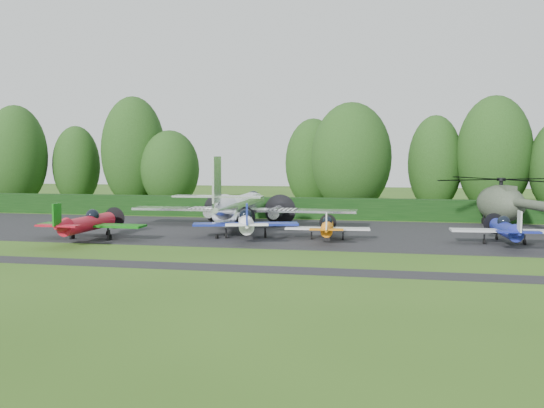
% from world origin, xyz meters
% --- Properties ---
extents(ground, '(160.00, 160.00, 0.00)m').
position_xyz_m(ground, '(0.00, 0.00, 0.00)').
color(ground, '#2C4D15').
rests_on(ground, ground).
extents(apron, '(70.00, 18.00, 0.01)m').
position_xyz_m(apron, '(0.00, 10.00, 0.00)').
color(apron, black).
rests_on(apron, ground).
extents(taxiway_verge, '(70.00, 2.00, 0.00)m').
position_xyz_m(taxiway_verge, '(0.00, -6.00, 0.00)').
color(taxiway_verge, black).
rests_on(taxiway_verge, ground).
extents(hedgerow, '(90.00, 1.60, 2.00)m').
position_xyz_m(hedgerow, '(0.00, 21.00, 0.00)').
color(hedgerow, black).
rests_on(hedgerow, ground).
extents(transport_plane, '(19.76, 15.15, 6.33)m').
position_xyz_m(transport_plane, '(-4.76, 12.12, 1.77)').
color(transport_plane, white).
rests_on(transport_plane, ground).
extents(light_plane_red, '(8.04, 8.45, 3.09)m').
position_xyz_m(light_plane_red, '(-13.52, 2.24, 1.29)').
color(light_plane_red, '#AE1022').
rests_on(light_plane_red, ground).
extents(light_plane_white, '(7.82, 8.22, 3.00)m').
position_xyz_m(light_plane_white, '(-2.54, 5.40, 1.25)').
color(light_plane_white, white).
rests_on(light_plane_white, ground).
extents(light_plane_orange, '(6.16, 6.48, 2.37)m').
position_xyz_m(light_plane_orange, '(3.44, 5.77, 0.99)').
color(light_plane_orange, orange).
rests_on(light_plane_orange, ground).
extents(light_plane_blue, '(7.19, 7.56, 2.76)m').
position_xyz_m(light_plane_blue, '(15.70, 5.80, 1.15)').
color(light_plane_blue, navy).
rests_on(light_plane_blue, ground).
extents(helicopter, '(13.05, 15.28, 4.20)m').
position_xyz_m(helicopter, '(17.32, 17.93, 2.26)').
color(helicopter, '#364031').
rests_on(helicopter, ground).
extents(tree_0, '(5.74, 5.74, 9.80)m').
position_xyz_m(tree_0, '(-30.78, 31.52, 4.89)').
color(tree_0, black).
rests_on(tree_0, ground).
extents(tree_1, '(7.85, 7.85, 12.51)m').
position_xyz_m(tree_1, '(18.55, 30.26, 6.25)').
color(tree_1, black).
rests_on(tree_1, ground).
extents(tree_4, '(8.59, 8.59, 11.84)m').
position_xyz_m(tree_4, '(3.57, 27.79, 5.91)').
color(tree_4, black).
rests_on(tree_4, ground).
extents(tree_6, '(5.90, 5.90, 10.59)m').
position_xyz_m(tree_6, '(12.54, 31.59, 5.28)').
color(tree_6, black).
rests_on(tree_6, ground).
extents(tree_7, '(7.37, 7.37, 12.22)m').
position_xyz_m(tree_7, '(-36.99, 28.35, 6.10)').
color(tree_7, black).
rests_on(tree_7, ground).
extents(tree_8, '(7.67, 7.67, 13.23)m').
position_xyz_m(tree_8, '(-22.81, 30.85, 6.60)').
color(tree_8, black).
rests_on(tree_8, ground).
extents(tree_9, '(6.56, 6.56, 10.48)m').
position_xyz_m(tree_9, '(-1.27, 33.32, 5.23)').
color(tree_9, black).
rests_on(tree_9, ground).
extents(tree_10, '(6.85, 6.85, 9.08)m').
position_xyz_m(tree_10, '(-17.69, 29.56, 4.53)').
color(tree_10, black).
rests_on(tree_10, ground).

